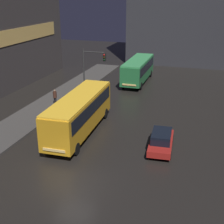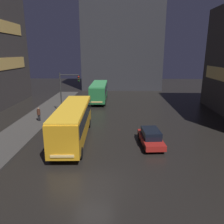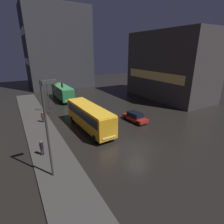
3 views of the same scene
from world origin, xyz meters
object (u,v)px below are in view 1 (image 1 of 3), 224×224
at_px(bus_far, 138,68).
at_px(traffic_light_main, 91,66).
at_px(pedestrian_near, 55,96).
at_px(bus_near, 80,111).
at_px(car_taxi, 161,140).

xyz_separation_m(bus_far, traffic_light_main, (-3.59, -8.25, 1.90)).
xyz_separation_m(bus_far, pedestrian_near, (-6.42, -12.19, -0.80)).
height_order(bus_near, traffic_light_main, traffic_light_main).
distance_m(pedestrian_near, traffic_light_main, 5.55).
xyz_separation_m(pedestrian_near, traffic_light_main, (2.83, 3.93, 2.70)).
height_order(car_taxi, pedestrian_near, pedestrian_near).
distance_m(bus_far, pedestrian_near, 13.80).
height_order(car_taxi, traffic_light_main, traffic_light_main).
bearing_deg(bus_far, traffic_light_main, 65.95).
bearing_deg(bus_near, bus_far, -95.53).
bearing_deg(traffic_light_main, bus_far, 66.47).
height_order(bus_far, car_taxi, bus_far).
distance_m(bus_near, pedestrian_near, 7.89).
xyz_separation_m(bus_near, traffic_light_main, (-2.59, 9.59, 1.75)).
height_order(bus_far, pedestrian_near, bus_far).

